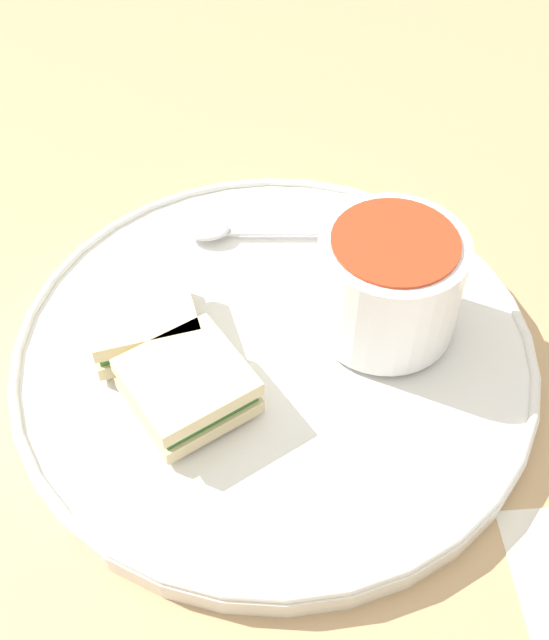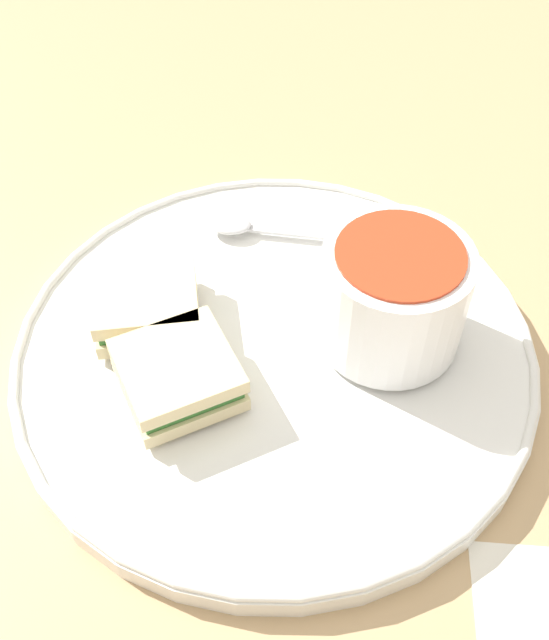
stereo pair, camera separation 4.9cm
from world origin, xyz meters
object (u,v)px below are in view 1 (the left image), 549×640
soup_bowl (387,280)px  sandwich_half_near (141,317)px  sandwich_half_far (188,386)px  spoon (221,230)px

soup_bowl → sandwich_half_near: (-0.16, 0.03, -0.02)m
sandwich_half_near → sandwich_half_far: 0.07m
soup_bowl → sandwich_half_near: soup_bowl is taller
sandwich_half_near → sandwich_half_far: bearing=-71.3°
spoon → sandwich_half_far: 0.16m
sandwich_half_far → sandwich_half_near: bearing=108.7°
soup_bowl → sandwich_half_far: size_ratio=1.08×
sandwich_half_far → soup_bowl: bearing=14.9°
soup_bowl → sandwich_half_far: (-0.14, -0.04, -0.02)m
soup_bowl → sandwich_half_far: bearing=-165.1°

